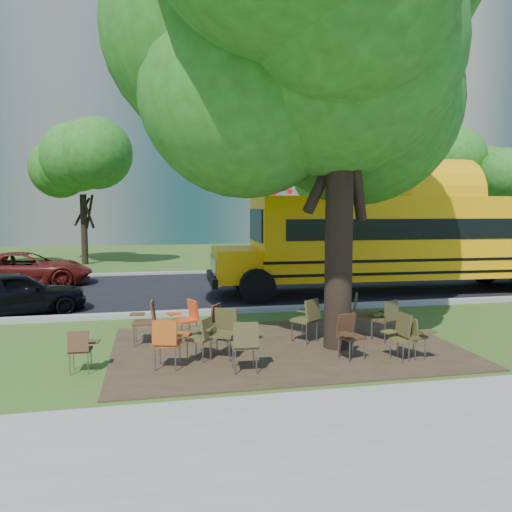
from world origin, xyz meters
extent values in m
plane|color=#34541A|center=(0.00, 0.00, 0.00)|extent=(160.00, 160.00, 0.00)
cube|color=gray|center=(0.00, -5.00, 0.02)|extent=(60.00, 4.00, 0.04)
cube|color=#382819|center=(1.00, -0.50, 0.01)|extent=(7.00, 4.50, 0.03)
cube|color=black|center=(0.00, 7.00, 0.02)|extent=(80.00, 8.00, 0.04)
cube|color=gray|center=(0.00, 3.00, 0.07)|extent=(80.00, 0.25, 0.14)
cube|color=gray|center=(0.00, 11.10, 0.07)|extent=(80.00, 0.25, 0.14)
cube|color=slate|center=(-8.00, 36.00, 11.00)|extent=(38.00, 16.00, 22.00)
cube|color=gray|center=(24.00, 38.00, 12.50)|extent=(30.00, 16.00, 25.00)
cylinder|color=black|center=(-5.00, 16.00, 1.75)|extent=(0.32, 0.32, 3.50)
sphere|color=#285613|center=(-5.00, 16.00, 4.22)|extent=(4.80, 4.80, 4.80)
cylinder|color=black|center=(8.00, 14.00, 2.10)|extent=(0.38, 0.38, 4.20)
sphere|color=#285613|center=(8.00, 14.00, 5.04)|extent=(5.60, 5.60, 5.60)
cylinder|color=black|center=(16.00, 13.00, 1.80)|extent=(0.34, 0.34, 3.60)
sphere|color=#285613|center=(16.00, 13.00, 4.35)|extent=(5.00, 5.00, 5.00)
cylinder|color=black|center=(2.02, -0.74, 2.53)|extent=(0.56, 0.56, 5.05)
sphere|color=#285613|center=(2.02, -0.74, 6.13)|extent=(7.20, 7.20, 7.20)
cube|color=#F5A507|center=(7.52, 5.15, 1.91)|extent=(11.91, 3.11, 2.63)
cube|color=black|center=(7.85, 5.14, 2.20)|extent=(11.27, 3.13, 0.64)
cube|color=#F5A507|center=(0.94, 5.38, 1.07)|extent=(1.48, 2.41, 1.02)
cube|color=black|center=(7.52, 5.15, 1.24)|extent=(11.94, 3.14, 0.09)
cube|color=black|center=(7.52, 5.15, 0.84)|extent=(11.94, 3.14, 0.09)
cylinder|color=black|center=(1.35, 4.02, 0.54)|extent=(1.09, 0.36, 1.07)
cylinder|color=black|center=(1.45, 6.71, 0.54)|extent=(1.09, 0.36, 1.07)
cylinder|color=black|center=(10.69, 6.38, 0.54)|extent=(1.09, 0.36, 1.07)
cube|color=#51321D|center=(-2.94, -1.23, 0.40)|extent=(0.39, 0.38, 0.04)
cube|color=#51321D|center=(-2.95, -1.39, 0.60)|extent=(0.36, 0.10, 0.36)
cube|color=#51321D|center=(-2.72, -1.11, 0.51)|extent=(0.21, 0.26, 0.03)
cylinder|color=slate|center=(-3.08, -1.07, 0.20)|extent=(0.02, 0.02, 0.40)
cylinder|color=slate|center=(-2.80, -1.39, 0.20)|extent=(0.02, 0.02, 0.40)
cube|color=#A64411|center=(-1.44, -1.40, 0.49)|extent=(0.55, 0.53, 0.05)
cube|color=#A64411|center=(-1.49, -1.59, 0.72)|extent=(0.44, 0.21, 0.43)
cube|color=#A64411|center=(-1.15, -1.32, 0.61)|extent=(0.31, 0.35, 0.03)
cylinder|color=slate|center=(-1.57, -1.18, 0.24)|extent=(0.03, 0.03, 0.49)
cylinder|color=slate|center=(-1.31, -1.62, 0.24)|extent=(0.03, 0.03, 0.49)
cube|color=#4A4620|center=(-0.83, -1.03, 0.43)|extent=(0.55, 0.55, 0.05)
cube|color=#4A4620|center=(-0.69, -1.12, 0.64)|extent=(0.29, 0.37, 0.39)
cube|color=#4A4620|center=(-0.81, -0.76, 0.55)|extent=(0.34, 0.33, 0.03)
cylinder|color=slate|center=(-1.06, -1.07, 0.22)|extent=(0.02, 0.02, 0.43)
cylinder|color=slate|center=(-0.61, -0.98, 0.22)|extent=(0.02, 0.02, 0.43)
cube|color=#45421E|center=(-0.38, -1.03, 0.50)|extent=(0.61, 0.60, 0.06)
cube|color=#45421E|center=(-0.29, -0.85, 0.74)|extent=(0.44, 0.29, 0.44)
cube|color=#45421E|center=(-0.69, -1.05, 0.63)|extent=(0.36, 0.38, 0.03)
cylinder|color=slate|center=(-0.30, -1.28, 0.25)|extent=(0.03, 0.03, 0.50)
cylinder|color=slate|center=(-0.47, -0.78, 0.25)|extent=(0.03, 0.03, 0.50)
cube|color=#463E1E|center=(-0.12, -1.84, 0.49)|extent=(0.48, 0.46, 0.05)
cube|color=#463E1E|center=(-0.13, -2.04, 0.73)|extent=(0.44, 0.13, 0.44)
cube|color=#463E1E|center=(0.15, -1.71, 0.62)|extent=(0.26, 0.32, 0.03)
cylinder|color=slate|center=(-0.29, -1.65, 0.24)|extent=(0.03, 0.03, 0.49)
cylinder|color=slate|center=(0.06, -2.04, 0.24)|extent=(0.03, 0.03, 0.49)
cube|color=#3E2516|center=(1.99, -1.57, 0.45)|extent=(0.51, 0.50, 0.05)
cube|color=#3E2516|center=(1.94, -1.39, 0.67)|extent=(0.41, 0.20, 0.40)
cube|color=#3E2516|center=(1.80, -1.76, 0.57)|extent=(0.29, 0.33, 0.03)
cylinder|color=slate|center=(2.20, -1.68, 0.23)|extent=(0.02, 0.02, 0.45)
cylinder|color=slate|center=(1.78, -1.45, 0.23)|extent=(0.02, 0.02, 0.45)
cube|color=brown|center=(2.92, -1.82, 0.42)|extent=(0.48, 0.49, 0.05)
cube|color=brown|center=(3.08, -1.77, 0.63)|extent=(0.20, 0.39, 0.38)
cube|color=brown|center=(2.72, -1.65, 0.54)|extent=(0.32, 0.28, 0.03)
cylinder|color=slate|center=(2.81, -2.02, 0.21)|extent=(0.02, 0.02, 0.42)
cylinder|color=slate|center=(3.02, -1.62, 0.21)|extent=(0.02, 0.02, 0.42)
cube|color=#423B1C|center=(3.12, -1.78, 0.47)|extent=(0.47, 0.49, 0.05)
cube|color=#423B1C|center=(2.93, -1.80, 0.70)|extent=(0.15, 0.43, 0.42)
cube|color=#423B1C|center=(3.29, -2.01, 0.60)|extent=(0.32, 0.26, 0.03)
cylinder|color=slate|center=(3.28, -1.58, 0.24)|extent=(0.03, 0.03, 0.47)
cylinder|color=slate|center=(2.96, -1.97, 0.24)|extent=(0.03, 0.03, 0.47)
cube|color=#4D2E1B|center=(-1.87, 0.25, 0.49)|extent=(0.47, 0.49, 0.05)
cube|color=#4D2E1B|center=(-1.68, 0.23, 0.73)|extent=(0.14, 0.44, 0.44)
cube|color=#4D2E1B|center=(-2.00, 0.52, 0.62)|extent=(0.32, 0.26, 0.03)
cylinder|color=slate|center=(-2.07, 0.08, 0.25)|extent=(0.03, 0.03, 0.49)
cylinder|color=slate|center=(-1.67, 0.42, 0.25)|extent=(0.03, 0.03, 0.49)
cube|color=#D84317|center=(-1.00, 0.39, 0.47)|extent=(0.55, 0.56, 0.05)
cube|color=#D84317|center=(-0.83, 0.46, 0.69)|extent=(0.25, 0.42, 0.42)
cube|color=#D84317|center=(-1.23, 0.56, 0.59)|extent=(0.35, 0.32, 0.03)
cylinder|color=slate|center=(-1.09, 0.16, 0.23)|extent=(0.02, 0.02, 0.47)
cylinder|color=slate|center=(-0.90, 0.62, 0.23)|extent=(0.02, 0.02, 0.47)
cube|color=#462719|center=(-0.23, 0.06, 0.44)|extent=(0.55, 0.55, 0.05)
cube|color=#462719|center=(-0.38, 0.15, 0.65)|extent=(0.29, 0.38, 0.39)
cube|color=#462719|center=(-0.24, -0.21, 0.55)|extent=(0.34, 0.33, 0.03)
cylinder|color=slate|center=(0.00, 0.11, 0.22)|extent=(0.02, 0.02, 0.44)
cylinder|color=slate|center=(-0.46, 0.01, 0.22)|extent=(0.02, 0.02, 0.44)
cube|color=#4F4422|center=(1.48, -0.23, 0.50)|extent=(0.64, 0.64, 0.06)
cube|color=#4F4422|center=(1.60, -0.39, 0.74)|extent=(0.42, 0.35, 0.45)
cube|color=#4F4422|center=(1.60, 0.06, 0.63)|extent=(0.38, 0.40, 0.03)
cylinder|color=slate|center=(1.22, -0.19, 0.25)|extent=(0.03, 0.03, 0.50)
cylinder|color=slate|center=(1.75, -0.27, 0.25)|extent=(0.03, 0.03, 0.50)
cube|color=#48411F|center=(2.96, 0.05, 0.49)|extent=(0.58, 0.59, 0.05)
cube|color=#48411F|center=(2.78, 0.13, 0.74)|extent=(0.27, 0.45, 0.44)
cube|color=#48411F|center=(3.00, -0.25, 0.63)|extent=(0.38, 0.34, 0.03)
cylinder|color=slate|center=(3.21, 0.16, 0.25)|extent=(0.03, 0.03, 0.49)
cylinder|color=slate|center=(2.72, -0.05, 0.25)|extent=(0.03, 0.03, 0.49)
cube|color=#42381C|center=(3.19, -0.47, 0.48)|extent=(0.58, 0.57, 0.05)
cube|color=#42381C|center=(3.27, -0.65, 0.71)|extent=(0.43, 0.27, 0.43)
cube|color=#42381C|center=(3.35, -0.23, 0.61)|extent=(0.34, 0.37, 0.03)
cylinder|color=slate|center=(2.95, -0.38, 0.24)|extent=(0.03, 0.03, 0.48)
cylinder|color=slate|center=(3.43, -0.56, 0.24)|extent=(0.03, 0.03, 0.48)
imported|color=black|center=(-5.27, 3.93, 0.61)|extent=(3.84, 2.49, 1.22)
imported|color=#57120E|center=(-6.16, 9.02, 0.63)|extent=(4.70, 2.43, 1.27)
camera|label=1|loc=(-1.66, -10.22, 2.92)|focal=35.00mm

